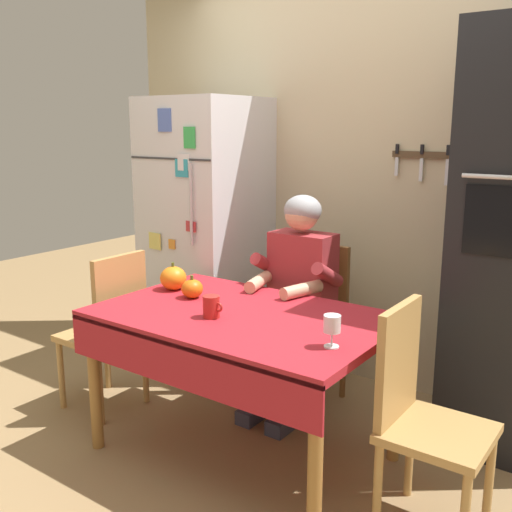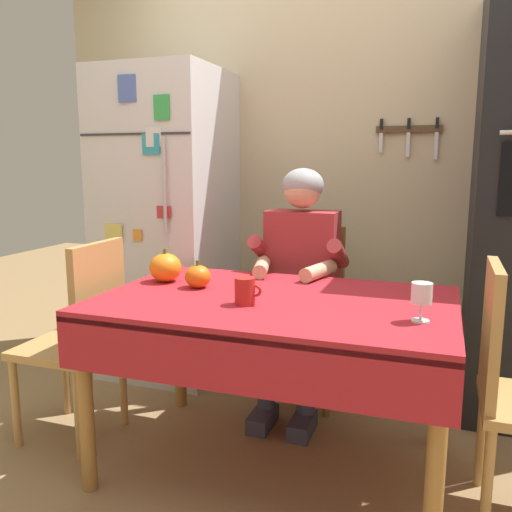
{
  "view_description": "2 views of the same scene",
  "coord_description": "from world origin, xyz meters",
  "px_view_note": "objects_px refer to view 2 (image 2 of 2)",
  "views": [
    {
      "loc": [
        1.63,
        -2.06,
        1.62
      ],
      "look_at": [
        0.02,
        0.18,
        1.01
      ],
      "focal_mm": 41.46,
      "sensor_mm": 36.0,
      "label": 1
    },
    {
      "loc": [
        0.62,
        -1.88,
        1.28
      ],
      "look_at": [
        -0.11,
        0.17,
        0.89
      ],
      "focal_mm": 37.46,
      "sensor_mm": 36.0,
      "label": 2
    }
  ],
  "objects_px": {
    "chair_behind_person": "(307,304)",
    "seated_person": "(299,270)",
    "refrigerator": "(168,225)",
    "pumpkin_medium": "(165,267)",
    "coffee_mug": "(245,291)",
    "chair_left_side": "(82,333)",
    "dining_table": "(273,319)",
    "wine_glass": "(422,295)",
    "pumpkin_large": "(198,276)"
  },
  "relations": [
    {
      "from": "chair_behind_person",
      "to": "seated_person",
      "type": "relative_size",
      "value": 0.75
    },
    {
      "from": "wine_glass",
      "to": "pumpkin_large",
      "type": "relative_size",
      "value": 1.12
    },
    {
      "from": "chair_behind_person",
      "to": "chair_left_side",
      "type": "relative_size",
      "value": 1.0
    },
    {
      "from": "chair_behind_person",
      "to": "coffee_mug",
      "type": "height_order",
      "value": "chair_behind_person"
    },
    {
      "from": "dining_table",
      "to": "chair_behind_person",
      "type": "distance_m",
      "value": 0.81
    },
    {
      "from": "dining_table",
      "to": "coffee_mug",
      "type": "relative_size",
      "value": 13.09
    },
    {
      "from": "chair_behind_person",
      "to": "seated_person",
      "type": "xyz_separation_m",
      "value": [
        0.0,
        -0.19,
        0.23
      ]
    },
    {
      "from": "dining_table",
      "to": "pumpkin_large",
      "type": "xyz_separation_m",
      "value": [
        -0.37,
        0.08,
        0.13
      ]
    },
    {
      "from": "coffee_mug",
      "to": "chair_behind_person",
      "type": "bearing_deg",
      "value": 88.73
    },
    {
      "from": "coffee_mug",
      "to": "wine_glass",
      "type": "bearing_deg",
      "value": -0.76
    },
    {
      "from": "coffee_mug",
      "to": "seated_person",
      "type": "bearing_deg",
      "value": 88.39
    },
    {
      "from": "chair_behind_person",
      "to": "pumpkin_medium",
      "type": "distance_m",
      "value": 0.88
    },
    {
      "from": "refrigerator",
      "to": "pumpkin_medium",
      "type": "distance_m",
      "value": 0.85
    },
    {
      "from": "coffee_mug",
      "to": "wine_glass",
      "type": "height_order",
      "value": "wine_glass"
    },
    {
      "from": "dining_table",
      "to": "wine_glass",
      "type": "relative_size",
      "value": 10.3
    },
    {
      "from": "dining_table",
      "to": "chair_left_side",
      "type": "relative_size",
      "value": 1.51
    },
    {
      "from": "seated_person",
      "to": "coffee_mug",
      "type": "relative_size",
      "value": 11.64
    },
    {
      "from": "wine_glass",
      "to": "pumpkin_large",
      "type": "xyz_separation_m",
      "value": [
        -0.93,
        0.2,
        -0.04
      ]
    },
    {
      "from": "chair_left_side",
      "to": "refrigerator",
      "type": "bearing_deg",
      "value": 93.08
    },
    {
      "from": "refrigerator",
      "to": "seated_person",
      "type": "bearing_deg",
      "value": -17.36
    },
    {
      "from": "chair_behind_person",
      "to": "dining_table",
      "type": "bearing_deg",
      "value": -85.91
    },
    {
      "from": "pumpkin_large",
      "to": "coffee_mug",
      "type": "bearing_deg",
      "value": -33.18
    },
    {
      "from": "chair_behind_person",
      "to": "pumpkin_large",
      "type": "xyz_separation_m",
      "value": [
        -0.31,
        -0.72,
        0.28
      ]
    },
    {
      "from": "refrigerator",
      "to": "chair_behind_person",
      "type": "relative_size",
      "value": 1.94
    },
    {
      "from": "chair_behind_person",
      "to": "pumpkin_medium",
      "type": "height_order",
      "value": "chair_behind_person"
    },
    {
      "from": "dining_table",
      "to": "seated_person",
      "type": "xyz_separation_m",
      "value": [
        -0.06,
        0.6,
        0.08
      ]
    },
    {
      "from": "chair_behind_person",
      "to": "coffee_mug",
      "type": "bearing_deg",
      "value": -91.27
    },
    {
      "from": "seated_person",
      "to": "pumpkin_large",
      "type": "height_order",
      "value": "seated_person"
    },
    {
      "from": "pumpkin_large",
      "to": "wine_glass",
      "type": "bearing_deg",
      "value": -11.99
    },
    {
      "from": "chair_left_side",
      "to": "pumpkin_large",
      "type": "bearing_deg",
      "value": 11.48
    },
    {
      "from": "chair_behind_person",
      "to": "coffee_mug",
      "type": "xyz_separation_m",
      "value": [
        -0.02,
        -0.9,
        0.28
      ]
    },
    {
      "from": "wine_glass",
      "to": "pumpkin_medium",
      "type": "bearing_deg",
      "value": 167.09
    },
    {
      "from": "chair_left_side",
      "to": "coffee_mug",
      "type": "relative_size",
      "value": 8.7
    },
    {
      "from": "coffee_mug",
      "to": "pumpkin_large",
      "type": "distance_m",
      "value": 0.35
    },
    {
      "from": "refrigerator",
      "to": "coffee_mug",
      "type": "distance_m",
      "value": 1.33
    },
    {
      "from": "refrigerator",
      "to": "pumpkin_medium",
      "type": "relative_size",
      "value": 11.86
    },
    {
      "from": "seated_person",
      "to": "wine_glass",
      "type": "distance_m",
      "value": 0.96
    },
    {
      "from": "chair_behind_person",
      "to": "seated_person",
      "type": "bearing_deg",
      "value": -90.0
    },
    {
      "from": "refrigerator",
      "to": "seated_person",
      "type": "distance_m",
      "value": 0.95
    },
    {
      "from": "dining_table",
      "to": "coffee_mug",
      "type": "bearing_deg",
      "value": -124.42
    },
    {
      "from": "chair_behind_person",
      "to": "pumpkin_large",
      "type": "distance_m",
      "value": 0.83
    },
    {
      "from": "dining_table",
      "to": "seated_person",
      "type": "bearing_deg",
      "value": 95.36
    },
    {
      "from": "dining_table",
      "to": "pumpkin_medium",
      "type": "relative_size",
      "value": 9.23
    },
    {
      "from": "chair_left_side",
      "to": "pumpkin_medium",
      "type": "xyz_separation_m",
      "value": [
        0.34,
        0.17,
        0.29
      ]
    },
    {
      "from": "refrigerator",
      "to": "dining_table",
      "type": "distance_m",
      "value": 1.32
    },
    {
      "from": "chair_behind_person",
      "to": "coffee_mug",
      "type": "distance_m",
      "value": 0.95
    },
    {
      "from": "coffee_mug",
      "to": "pumpkin_medium",
      "type": "distance_m",
      "value": 0.54
    },
    {
      "from": "chair_behind_person",
      "to": "wine_glass",
      "type": "relative_size",
      "value": 6.84
    },
    {
      "from": "pumpkin_large",
      "to": "pumpkin_medium",
      "type": "relative_size",
      "value": 0.8
    },
    {
      "from": "coffee_mug",
      "to": "pumpkin_large",
      "type": "bearing_deg",
      "value": 146.82
    }
  ]
}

